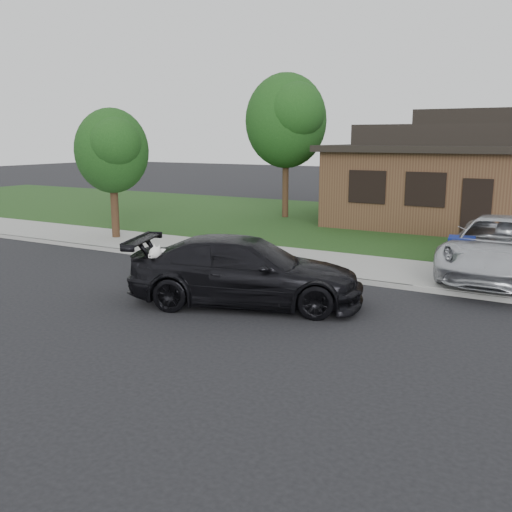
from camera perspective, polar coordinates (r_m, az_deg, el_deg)
The scene contains 10 objects.
ground at distance 12.91m, azimuth -5.10°, elevation -4.84°, with size 120.00×120.00×0.00m, color black.
sidewalk at distance 17.11m, azimuth 4.41°, elevation -0.48°, with size 60.00×3.00×0.12m, color gray.
curb at distance 15.80m, azimuth 2.10°, elevation -1.48°, with size 60.00×0.12×0.12m, color gray.
lawn at distance 24.48m, azimuth 12.40°, elevation 3.00°, with size 60.00×13.00×0.13m, color #193814.
sedan at distance 12.73m, azimuth -1.04°, elevation -1.51°, with size 5.60×3.72×1.51m.
minivan at distance 16.06m, azimuth 23.31°, elevation 0.83°, with size 2.52×5.47×1.52m, color #B9BBC1.
recycling_bin at distance 15.52m, azimuth 19.77°, elevation -0.14°, with size 0.72×0.73×1.07m.
house at distance 25.39m, azimuth 22.69°, elevation 7.37°, with size 12.60×8.60×4.65m.
tree_0 at distance 25.71m, azimuth 3.24°, elevation 13.52°, with size 3.78×3.60×6.34m.
tree_2 at distance 21.02m, azimuth -14.15°, elevation 10.29°, with size 2.73×2.60×4.59m.
Camera 1 is at (7.05, -10.16, 3.67)m, focal length 40.00 mm.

